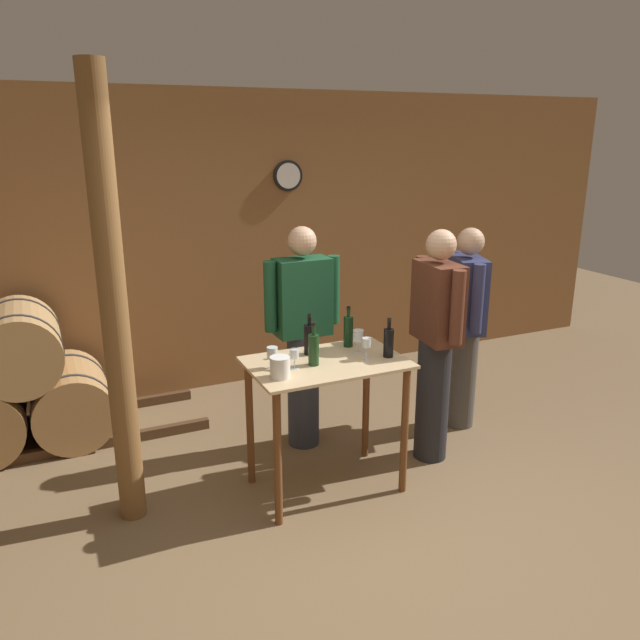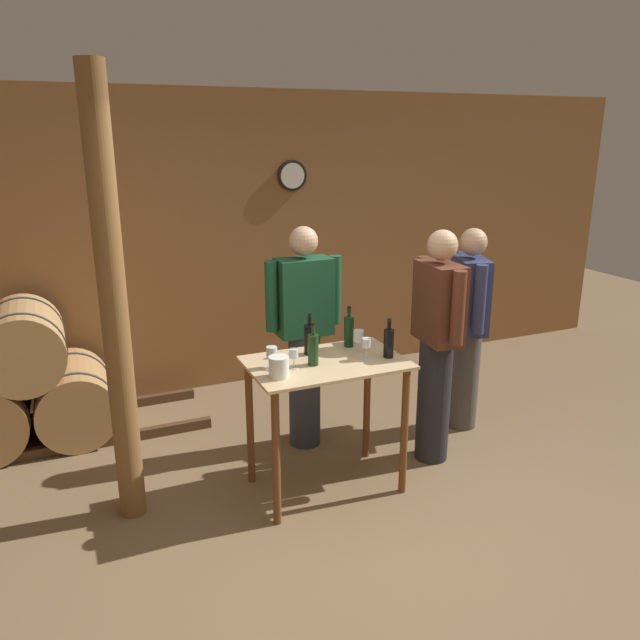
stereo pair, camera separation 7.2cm
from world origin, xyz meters
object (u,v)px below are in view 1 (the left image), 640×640
(person_visitor_bearded, at_px, (303,334))
(wine_glass_near_left, at_px, (272,353))
(wooden_post, at_px, (114,310))
(wine_bottle_right, at_px, (389,342))
(person_host, at_px, (465,325))
(wine_bottle_far_left, at_px, (314,349))
(wine_bottle_left, at_px, (310,339))
(wine_bottle_center, at_px, (348,330))
(wine_glass_near_right, at_px, (367,344))
(wine_glass_far_side, at_px, (358,336))
(wine_glass_near_center, at_px, (294,355))
(person_visitor_with_scarf, at_px, (436,342))
(ice_bucket, at_px, (280,367))

(person_visitor_bearded, bearing_deg, wine_glass_near_left, -127.36)
(wooden_post, relative_size, person_visitor_bearded, 1.60)
(wine_bottle_right, distance_m, person_host, 1.13)
(wine_bottle_far_left, relative_size, wine_bottle_left, 1.01)
(wine_bottle_center, height_order, wine_glass_near_left, wine_bottle_center)
(wine_glass_near_right, xyz_separation_m, wine_glass_far_side, (0.01, 0.13, 0.01))
(person_host, bearing_deg, wine_glass_near_center, -164.89)
(person_visitor_with_scarf, bearing_deg, wine_glass_near_left, -178.95)
(wine_glass_near_center, bearing_deg, person_host, 15.11)
(wine_glass_near_right, height_order, person_visitor_bearded, person_visitor_bearded)
(wine_bottle_far_left, xyz_separation_m, wine_bottle_right, (0.51, -0.07, -0.01))
(wine_bottle_center, distance_m, wine_glass_far_side, 0.14)
(wine_bottle_left, xyz_separation_m, wine_bottle_center, (0.30, 0.03, 0.01))
(wine_bottle_left, height_order, wine_glass_near_left, wine_bottle_left)
(wine_bottle_center, relative_size, wine_bottle_right, 1.07)
(wine_glass_near_center, distance_m, person_host, 1.71)
(wine_bottle_left, relative_size, wine_glass_near_right, 1.95)
(wine_bottle_left, bearing_deg, wooden_post, 177.90)
(wooden_post, bearing_deg, person_visitor_with_scarf, -4.25)
(wine_bottle_center, relative_size, wine_glass_far_side, 1.81)
(wooden_post, xyz_separation_m, wine_glass_far_side, (1.51, -0.15, -0.32))
(wine_bottle_right, bearing_deg, wine_glass_near_right, 171.03)
(wine_bottle_left, height_order, person_visitor_bearded, person_visitor_bearded)
(wine_bottle_right, bearing_deg, wine_bottle_center, 115.99)
(wine_bottle_far_left, xyz_separation_m, wine_bottle_center, (0.36, 0.23, 0.01))
(wine_bottle_right, bearing_deg, wine_bottle_far_left, 172.68)
(wooden_post, distance_m, wine_bottle_right, 1.71)
(wooden_post, xyz_separation_m, person_host, (2.66, 0.20, -0.49))
(wine_bottle_left, relative_size, wine_bottle_center, 0.98)
(wine_glass_near_center, bearing_deg, ice_bucket, -142.76)
(person_host, bearing_deg, wooden_post, -175.76)
(wine_glass_near_center, height_order, person_visitor_with_scarf, person_visitor_with_scarf)
(wine_glass_near_left, bearing_deg, person_host, 12.09)
(wooden_post, height_order, wine_glass_near_center, wooden_post)
(wine_bottle_left, distance_m, wine_glass_far_side, 0.33)
(wine_bottle_right, xyz_separation_m, wine_glass_near_right, (-0.15, 0.02, 0.00))
(wooden_post, xyz_separation_m, person_visitor_with_scarf, (2.13, -0.16, -0.45))
(wine_glass_near_left, relative_size, person_host, 0.08)
(wine_bottle_right, relative_size, wine_glass_near_center, 2.06)
(wine_bottle_center, bearing_deg, person_visitor_with_scarf, -13.47)
(wine_bottle_far_left, bearing_deg, person_visitor_with_scarf, 4.76)
(wine_glass_near_center, distance_m, wine_glass_near_right, 0.49)
(wine_glass_near_left, distance_m, wine_glass_near_center, 0.14)
(wine_bottle_center, xyz_separation_m, person_host, (1.15, 0.21, -0.17))
(wine_bottle_right, xyz_separation_m, person_visitor_bearded, (-0.30, 0.73, -0.12))
(wine_bottle_far_left, xyz_separation_m, wine_glass_far_side, (0.37, 0.09, 0.00))
(person_visitor_bearded, bearing_deg, wine_bottle_right, -67.76)
(wine_glass_near_left, height_order, wine_glass_near_right, wine_glass_near_right)
(wine_bottle_right, relative_size, wine_glass_far_side, 1.70)
(wine_bottle_center, relative_size, person_visitor_bearded, 0.17)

